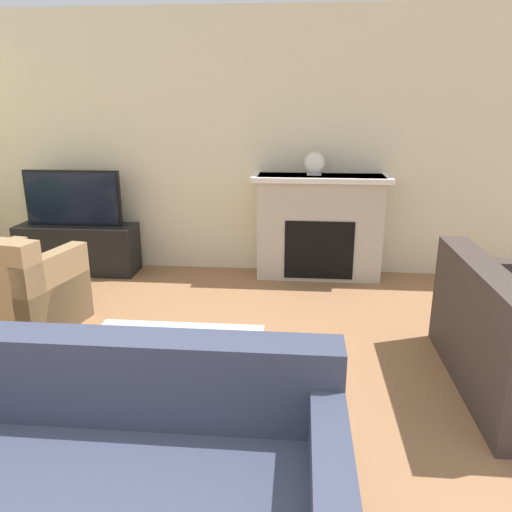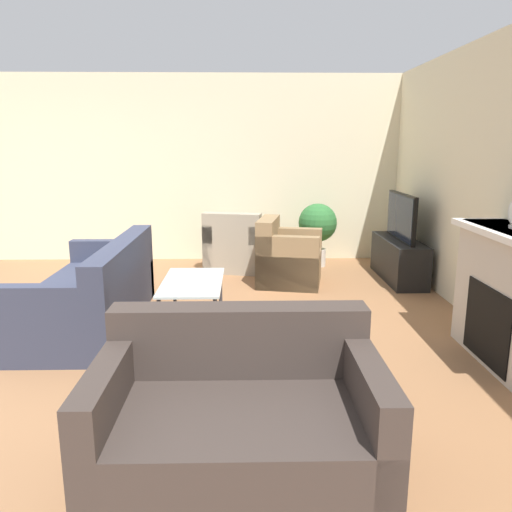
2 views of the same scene
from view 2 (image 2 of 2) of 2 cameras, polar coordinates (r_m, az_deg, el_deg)
name	(u,v)px [view 2 (image 2 of 2)]	position (r m, az deg, el deg)	size (l,w,h in m)	color
ground_plane	(10,327)	(5.35, -26.32, -7.32)	(20.00, 20.00, 0.00)	#936642
wall_back	(494,184)	(5.10, 25.57, 7.40)	(8.79, 0.06, 2.70)	beige
wall_left	(245,169)	(7.48, -1.28, 9.90)	(0.06, 7.51, 2.70)	beige
tv_stand	(399,259)	(6.66, 16.00, -0.38)	(1.27, 0.40, 0.53)	black
tv	(401,217)	(6.56, 16.27, 4.34)	(1.03, 0.06, 0.58)	black
couch_sectional	(93,296)	(5.02, -18.09, -4.39)	(1.98, 0.89, 0.82)	#33384C
couch_loveseat	(239,423)	(2.74, -1.95, -18.51)	(0.94, 1.44, 0.82)	#3D332D
armchair_by_window	(236,248)	(6.94, -2.25, 0.95)	(0.94, 0.92, 0.82)	#9E937F
armchair_accent	(287,260)	(6.20, 3.53, -0.45)	(0.87, 0.88, 0.82)	#8C704C
coffee_table	(193,286)	(4.72, -7.27, -3.42)	(1.01, 0.56, 0.46)	#333338
potted_plant	(318,226)	(7.12, 7.05, 3.44)	(0.54, 0.54, 0.90)	beige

